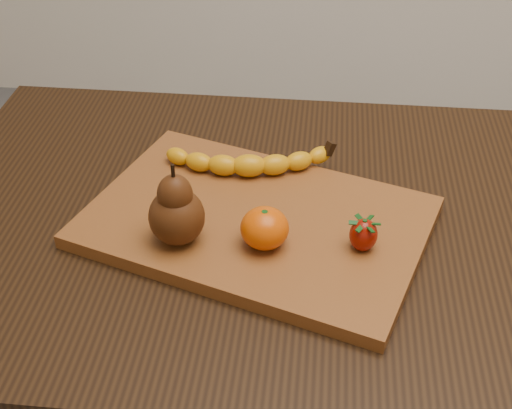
# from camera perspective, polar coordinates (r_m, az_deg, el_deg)

# --- Properties ---
(table) EXTENTS (1.00, 0.70, 0.76)m
(table) POSITION_cam_1_polar(r_m,az_deg,el_deg) (1.07, 1.00, -5.12)
(table) COLOR black
(table) RESTS_ON ground
(cutting_board) EXTENTS (0.52, 0.43, 0.02)m
(cutting_board) POSITION_cam_1_polar(r_m,az_deg,el_deg) (0.98, -0.00, -1.41)
(cutting_board) COLOR brown
(cutting_board) RESTS_ON table
(banana) EXTENTS (0.22, 0.08, 0.03)m
(banana) POSITION_cam_1_polar(r_m,az_deg,el_deg) (1.04, -0.57, 3.13)
(banana) COLOR #EAA10B
(banana) RESTS_ON cutting_board
(pear) EXTENTS (0.08, 0.08, 0.11)m
(pear) POSITION_cam_1_polar(r_m,az_deg,el_deg) (0.91, -6.45, 0.06)
(pear) COLOR #48220B
(pear) RESTS_ON cutting_board
(mandarin) EXTENTS (0.08, 0.08, 0.05)m
(mandarin) POSITION_cam_1_polar(r_m,az_deg,el_deg) (0.91, 0.69, -1.90)
(mandarin) COLOR #DA4D02
(mandarin) RESTS_ON cutting_board
(strawberry) EXTENTS (0.04, 0.04, 0.05)m
(strawberry) POSITION_cam_1_polar(r_m,az_deg,el_deg) (0.92, 8.60, -2.34)
(strawberry) COLOR #890F03
(strawberry) RESTS_ON cutting_board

